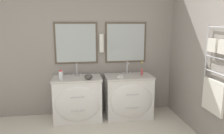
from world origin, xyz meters
TOP-DOWN VIEW (x-y plane):
  - wall_back at (0.01, 2.32)m, footprint 5.07×0.17m
  - wall_right at (1.76, 1.03)m, footprint 0.13×4.43m
  - vanity_left at (-0.14, 1.96)m, footprint 0.87×0.59m
  - vanity_right at (0.80, 1.96)m, footprint 0.87×0.59m
  - faucet_left at (-0.14, 2.12)m, footprint 0.17×0.15m
  - faucet_right at (0.80, 2.12)m, footprint 0.17×0.15m
  - toiletry_bottle at (-0.42, 1.91)m, footprint 0.07×0.07m
  - amenity_bowl at (0.05, 1.84)m, footprint 0.14×0.14m
  - flower_vase at (1.05, 1.99)m, footprint 0.04×0.04m
  - soap_dish at (0.62, 1.87)m, footprint 0.10×0.07m

SIDE VIEW (x-z plane):
  - vanity_left at x=-0.14m, z-range 0.01..0.79m
  - vanity_right at x=0.80m, z-range 0.01..0.79m
  - soap_dish at x=0.62m, z-range 0.78..0.82m
  - amenity_bowl at x=0.05m, z-range 0.79..0.87m
  - toiletry_bottle at x=-0.42m, z-range 0.78..0.94m
  - flower_vase at x=1.05m, z-range 0.75..1.01m
  - faucet_left at x=-0.14m, z-range 0.79..1.02m
  - faucet_right at x=0.80m, z-range 0.79..1.02m
  - wall_right at x=1.76m, z-range -0.01..2.59m
  - wall_back at x=0.01m, z-range 0.00..2.60m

